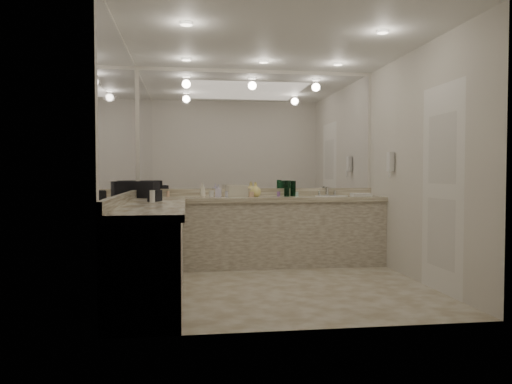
{
  "coord_description": "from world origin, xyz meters",
  "views": [
    {
      "loc": [
        -0.96,
        -5.2,
        1.21
      ],
      "look_at": [
        -0.17,
        0.4,
        0.99
      ],
      "focal_mm": 35.0,
      "sensor_mm": 36.0,
      "label": 1
    }
  ],
  "objects": [
    {
      "name": "wall_back",
      "position": [
        0.0,
        1.5,
        1.3
      ],
      "size": [
        3.2,
        0.02,
        2.6
      ],
      "primitive_type": "cube",
      "color": "beige",
      "rests_on": "floor"
    },
    {
      "name": "mirror_back",
      "position": [
        0.0,
        1.49,
        1.77
      ],
      "size": [
        3.12,
        0.01,
        1.55
      ],
      "primitive_type": "cube",
      "color": "white",
      "rests_on": "wall_back"
    },
    {
      "name": "soap_bottle_b",
      "position": [
        -0.55,
        1.17,
        0.98
      ],
      "size": [
        0.09,
        0.09,
        0.16
      ],
      "primitive_type": "imported",
      "rotation": [
        0.0,
        0.0,
        -0.19
      ],
      "color": "silver",
      "rests_on": "vanity_back_top"
    },
    {
      "name": "amenity_bottle_1",
      "position": [
        -0.63,
        1.32,
        0.94
      ],
      "size": [
        0.06,
        0.06,
        0.08
      ],
      "primitive_type": "cylinder",
      "color": "white",
      "rests_on": "vanity_back_top"
    },
    {
      "name": "soap_bottle_a",
      "position": [
        -0.75,
        1.26,
        0.99
      ],
      "size": [
        0.07,
        0.07,
        0.18
      ],
      "primitive_type": "imported",
      "rotation": [
        0.0,
        0.0,
        -0.03
      ],
      "color": "white",
      "rests_on": "vanity_back_top"
    },
    {
      "name": "faucet",
      "position": [
        0.95,
        1.41,
        0.97
      ],
      "size": [
        0.24,
        0.16,
        0.14
      ],
      "primitive_type": "cube",
      "color": "silver",
      "rests_on": "vanity_back_top"
    },
    {
      "name": "green_bottle_1",
      "position": [
        0.45,
        1.34,
        1.0
      ],
      "size": [
        0.07,
        0.07,
        0.2
      ],
      "primitive_type": "cylinder",
      "color": "#134828",
      "rests_on": "vanity_back_top"
    },
    {
      "name": "cream_cosmetic_case",
      "position": [
        -0.32,
        1.22,
        0.98
      ],
      "size": [
        0.29,
        0.21,
        0.15
      ],
      "primitive_type": "cube",
      "rotation": [
        0.0,
        0.0,
        0.21
      ],
      "color": "beige",
      "rests_on": "vanity_back_top"
    },
    {
      "name": "black_bag_spill",
      "position": [
        -1.3,
        0.36,
        0.96
      ],
      "size": [
        0.15,
        0.24,
        0.12
      ],
      "primitive_type": "cube",
      "rotation": [
        0.0,
        0.0,
        -0.24
      ],
      "color": "black",
      "rests_on": "vanity_left_top"
    },
    {
      "name": "amenity_bottle_3",
      "position": [
        0.25,
        1.28,
        0.93
      ],
      "size": [
        0.04,
        0.04,
        0.07
      ],
      "primitive_type": "cylinder",
      "color": "#9966B2",
      "rests_on": "vanity_back_top"
    },
    {
      "name": "green_bottle_0",
      "position": [
        0.46,
        1.32,
        1.0
      ],
      "size": [
        0.07,
        0.07,
        0.21
      ],
      "primitive_type": "cylinder",
      "color": "#134828",
      "rests_on": "vanity_back_top"
    },
    {
      "name": "vanity_back_base",
      "position": [
        0.0,
        1.2,
        0.42
      ],
      "size": [
        3.2,
        0.6,
        0.84
      ],
      "primitive_type": "cube",
      "color": "beige",
      "rests_on": "floor"
    },
    {
      "name": "amenity_bottle_5",
      "position": [
        -1.19,
        1.34,
        0.94
      ],
      "size": [
        0.04,
        0.04,
        0.08
      ],
      "primitive_type": "cylinder",
      "color": "#E0B28C",
      "rests_on": "vanity_back_top"
    },
    {
      "name": "sink",
      "position": [
        0.95,
        1.2,
        0.9
      ],
      "size": [
        0.44,
        0.44,
        0.03
      ],
      "primitive_type": "cylinder",
      "color": "white",
      "rests_on": "vanity_back_top"
    },
    {
      "name": "mirror_left",
      "position": [
        -1.59,
        0.0,
        1.77
      ],
      "size": [
        0.01,
        2.92,
        1.55
      ],
      "primitive_type": "cube",
      "color": "white",
      "rests_on": "wall_left"
    },
    {
      "name": "amenity_bottle_4",
      "position": [
        0.49,
        1.23,
        0.93
      ],
      "size": [
        0.04,
        0.04,
        0.06
      ],
      "primitive_type": "cylinder",
      "color": "silver",
      "rests_on": "vanity_back_top"
    },
    {
      "name": "wall_phone",
      "position": [
        1.56,
        0.7,
        1.35
      ],
      "size": [
        0.06,
        0.1,
        0.24
      ],
      "primitive_type": "cube",
      "color": "white",
      "rests_on": "wall_right"
    },
    {
      "name": "amenity_bottle_0",
      "position": [
        -0.45,
        1.15,
        0.94
      ],
      "size": [
        0.04,
        0.04,
        0.08
      ],
      "primitive_type": "cylinder",
      "color": "silver",
      "rests_on": "vanity_back_top"
    },
    {
      "name": "backsplash_back",
      "position": [
        0.0,
        1.48,
        0.95
      ],
      "size": [
        3.2,
        0.04,
        0.1
      ],
      "primitive_type": "cube",
      "color": "beige",
      "rests_on": "vanity_back_top"
    },
    {
      "name": "floor",
      "position": [
        0.0,
        0.0,
        0.0
      ],
      "size": [
        3.2,
        3.2,
        0.0
      ],
      "primitive_type": "plane",
      "color": "beige",
      "rests_on": "ground"
    },
    {
      "name": "wall_left",
      "position": [
        -1.6,
        0.0,
        1.3
      ],
      "size": [
        0.02,
        3.0,
        2.6
      ],
      "primitive_type": "cube",
      "color": "beige",
      "rests_on": "floor"
    },
    {
      "name": "backsplash_left",
      "position": [
        -1.58,
        0.0,
        0.95
      ],
      "size": [
        0.04,
        3.0,
        0.1
      ],
      "primitive_type": "cube",
      "color": "beige",
      "rests_on": "vanity_left_top"
    },
    {
      "name": "vanity_back_top",
      "position": [
        0.0,
        1.19,
        0.87
      ],
      "size": [
        3.2,
        0.64,
        0.06
      ],
      "primitive_type": "cube",
      "color": "beige",
      "rests_on": "vanity_back_base"
    },
    {
      "name": "amenity_bottle_2",
      "position": [
        -0.12,
        1.18,
        0.93
      ],
      "size": [
        0.06,
        0.06,
        0.07
      ],
      "primitive_type": "cylinder",
      "color": "#E0B28C",
      "rests_on": "vanity_back_top"
    },
    {
      "name": "vanity_left_base",
      "position": [
        -1.3,
        -0.3,
        0.42
      ],
      "size": [
        0.6,
        2.4,
        0.84
      ],
      "primitive_type": "cube",
      "color": "beige",
      "rests_on": "floor"
    },
    {
      "name": "vanity_left_top",
      "position": [
        -1.29,
        -0.3,
        0.87
      ],
      "size": [
        0.64,
        2.42,
        0.06
      ],
      "primitive_type": "cube",
      "color": "beige",
      "rests_on": "vanity_left_base"
    },
    {
      "name": "hand_towel",
      "position": [
        1.34,
        1.14,
        0.92
      ],
      "size": [
        0.26,
        0.18,
        0.04
      ],
      "primitive_type": "cube",
      "rotation": [
        0.0,
        0.0,
        -0.02
      ],
      "color": "white",
      "rests_on": "vanity_back_top"
    },
    {
      "name": "wall_right",
      "position": [
        1.6,
        0.0,
        1.3
      ],
      "size": [
        0.02,
        3.0,
        2.6
      ],
      "primitive_type": "cube",
      "color": "beige",
      "rests_on": "floor"
    },
    {
      "name": "green_bottle_2",
      "position": [
        0.35,
        1.22,
        1.01
      ],
      "size": [
        0.07,
        0.07,
        0.21
      ],
      "primitive_type": "cylinder",
      "color": "#134828",
      "rests_on": "vanity_back_top"
    },
    {
      "name": "green_bottle_3",
      "position": [
        0.37,
        1.33,
        1.0
      ],
      "size": [
        0.07,
        0.07,
        0.2
      ],
      "primitive_type": "cylinder",
      "color": "#134828",
      "rests_on": "vanity_back_top"
    },
    {
      "name": "lotion_left",
      "position": [
        -1.3,
        -0.06,
        0.96
      ],
      "size": [
        0.05,
        0.05,
        0.13
      ],
      "primitive_type": "cylinder",
      "color": "white",
      "rests_on": "vanity_left_top"
    },
    {
      "name": "soap_bottle_c",
      "position": [
        -0.06,
        1.26,
        0.99
      ],
      "size": [
        0.18,
        0.18,
        0.19
      ],
      "primitive_type": "imported",
      "rotation": [
        0.0,
        0.0,
        -0.26
      ],
      "color": "#FFED83",
      "rests_on": "vanity_back_top"
    },
    {
      "name": "ceiling",
      "position": [
        0.0,
        0.0,
        2.6
      ],
      "size": [
        3.2,
        3.2,
        0.0
      ],
      "primitive_type": "plane",
      "color": "white",
      "rests_on": "floor"
    },
    {
      "name": "door",
      "position": [
        1.59,
        -0.5,
        1.05
      ],
      "size": [
        0.02,
        0.82,
        2.1
      ],
      "primitive_type": "cube",
      "color": "white",
      "rests_on": "wall_right"
    },
    {
      "name": "black_toiletry_bag",
      "position": [
        -1.5,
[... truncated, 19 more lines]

